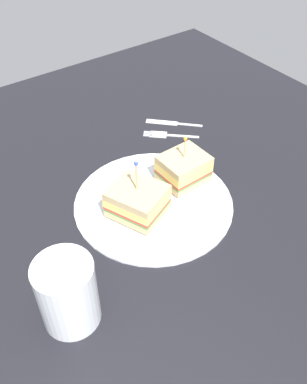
% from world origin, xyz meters
% --- Properties ---
extents(ground_plane, '(1.12, 1.12, 0.02)m').
position_xyz_m(ground_plane, '(0.00, 0.00, -0.01)').
color(ground_plane, black).
extents(plate, '(0.28, 0.28, 0.01)m').
position_xyz_m(plate, '(0.00, 0.00, 0.00)').
color(plate, white).
rests_on(plate, ground_plane).
extents(sandwich_half_front, '(0.08, 0.07, 0.09)m').
position_xyz_m(sandwich_half_front, '(-0.08, -0.01, 0.03)').
color(sandwich_half_front, tan).
rests_on(sandwich_half_front, plate).
extents(sandwich_half_back, '(0.11, 0.11, 0.11)m').
position_xyz_m(sandwich_half_back, '(0.04, 0.01, 0.03)').
color(sandwich_half_back, tan).
rests_on(sandwich_half_back, plate).
extents(drink_glass, '(0.08, 0.08, 0.11)m').
position_xyz_m(drink_glass, '(0.22, 0.11, 0.05)').
color(drink_glass, gold).
rests_on(drink_glass, ground_plane).
extents(fork, '(0.10, 0.09, 0.00)m').
position_xyz_m(fork, '(-0.14, -0.16, 0.00)').
color(fork, silver).
rests_on(fork, ground_plane).
extents(knife, '(0.10, 0.10, 0.00)m').
position_xyz_m(knife, '(-0.18, -0.18, 0.00)').
color(knife, silver).
rests_on(knife, ground_plane).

